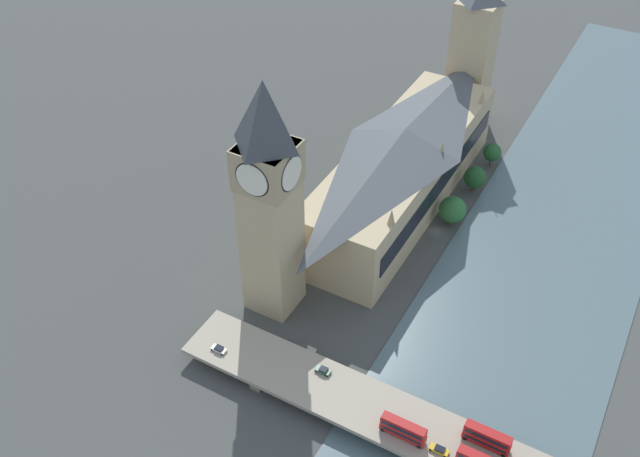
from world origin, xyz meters
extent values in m
plane|color=#424442|center=(0.00, 0.00, 0.00)|extent=(600.00, 600.00, 0.00)
cube|color=#4C6066|center=(-34.13, 0.00, 0.15)|extent=(56.25, 360.00, 0.30)
cube|color=tan|center=(16.40, -8.00, 11.27)|extent=(26.79, 97.05, 22.53)
cube|color=black|center=(2.85, -8.00, 12.39)|extent=(0.40, 89.29, 6.76)
pyramid|color=#474C51|center=(16.40, -8.00, 25.74)|extent=(26.26, 95.11, 6.42)
cone|color=#9E8966|center=(4.00, -44.88, 25.03)|extent=(2.20, 2.20, 5.00)
cone|color=#9E8966|center=(4.00, -8.00, 25.03)|extent=(2.20, 2.20, 5.00)
cone|color=#9E8966|center=(4.00, 28.88, 25.03)|extent=(2.20, 2.20, 5.00)
cube|color=tan|center=(28.51, 50.95, 26.51)|extent=(12.85, 12.85, 53.02)
cube|color=tan|center=(28.51, 50.95, 47.24)|extent=(13.62, 13.62, 11.56)
cylinder|color=black|center=(21.91, 50.95, 47.24)|extent=(0.50, 9.47, 9.47)
cylinder|color=silver|center=(21.78, 50.95, 47.24)|extent=(0.62, 8.77, 8.77)
cylinder|color=black|center=(35.11, 50.95, 47.24)|extent=(0.50, 9.47, 9.47)
cylinder|color=silver|center=(35.24, 50.95, 47.24)|extent=(0.62, 8.77, 8.77)
cylinder|color=black|center=(28.51, 44.35, 47.24)|extent=(9.47, 0.50, 9.47)
cylinder|color=silver|center=(28.51, 44.22, 47.24)|extent=(8.77, 0.62, 8.77)
cylinder|color=black|center=(28.51, 57.55, 47.24)|extent=(9.47, 0.50, 9.47)
cylinder|color=silver|center=(28.51, 57.68, 47.24)|extent=(8.77, 0.62, 8.77)
pyramid|color=#383D42|center=(28.51, 50.95, 61.73)|extent=(13.10, 13.10, 17.42)
cube|color=tan|center=(16.40, -67.56, 23.95)|extent=(14.06, 14.06, 47.89)
cube|color=gray|center=(-34.13, 73.35, 1.73)|extent=(3.00, 13.55, 3.47)
cube|color=gray|center=(16.45, 73.35, 1.73)|extent=(3.00, 13.55, 3.47)
cube|color=gray|center=(-34.13, 73.35, 4.07)|extent=(144.51, 15.95, 1.20)
cube|color=red|center=(-39.89, 69.81, 6.16)|extent=(11.07, 2.49, 2.06)
cube|color=black|center=(-39.89, 69.81, 6.57)|extent=(9.96, 2.55, 0.91)
cube|color=red|center=(-39.89, 69.81, 8.40)|extent=(10.84, 2.49, 2.42)
cube|color=black|center=(-39.89, 69.81, 8.52)|extent=(9.96, 2.55, 1.16)
cube|color=#A01515|center=(-39.89, 69.81, 9.69)|extent=(10.73, 2.37, 0.16)
cylinder|color=black|center=(-35.28, 68.67, 5.24)|extent=(1.15, 0.28, 1.15)
cylinder|color=black|center=(-35.28, 70.94, 5.24)|extent=(1.15, 0.28, 1.15)
cylinder|color=black|center=(-44.39, 68.67, 5.24)|extent=(1.15, 0.28, 1.15)
cylinder|color=black|center=(-44.39, 70.94, 5.24)|extent=(1.15, 0.28, 1.15)
cylinder|color=black|center=(-36.04, 75.38, 5.17)|extent=(1.02, 0.28, 1.02)
cube|color=red|center=(-22.41, 76.97, 6.11)|extent=(10.98, 2.42, 2.04)
cube|color=black|center=(-22.41, 76.97, 6.51)|extent=(9.89, 2.48, 0.90)
cube|color=red|center=(-22.41, 76.97, 8.32)|extent=(10.77, 2.42, 2.39)
cube|color=black|center=(-22.41, 76.97, 8.44)|extent=(9.89, 2.48, 1.15)
cube|color=#A01515|center=(-22.41, 76.97, 9.59)|extent=(10.66, 2.30, 0.16)
cylinder|color=black|center=(-17.77, 75.87, 5.19)|extent=(1.06, 0.28, 1.06)
cylinder|color=black|center=(-17.77, 78.07, 5.19)|extent=(1.06, 0.28, 1.06)
cylinder|color=black|center=(-26.95, 75.87, 5.19)|extent=(1.06, 0.28, 1.06)
cylinder|color=black|center=(-26.95, 78.07, 5.19)|extent=(1.06, 0.28, 1.06)
cube|color=#2D5638|center=(2.48, 69.81, 5.23)|extent=(3.90, 1.89, 0.65)
cube|color=black|center=(2.36, 69.81, 5.80)|extent=(2.03, 1.70, 0.49)
cylinder|color=black|center=(3.97, 68.95, 5.00)|extent=(0.67, 0.22, 0.67)
cylinder|color=black|center=(3.97, 70.66, 5.00)|extent=(0.67, 0.22, 0.67)
cylinder|color=black|center=(1.00, 68.95, 5.00)|extent=(0.67, 0.22, 0.67)
cylinder|color=black|center=(1.00, 70.66, 5.00)|extent=(0.67, 0.22, 0.67)
cube|color=gold|center=(-31.27, 76.63, 5.21)|extent=(4.44, 1.76, 0.61)
cube|color=black|center=(-31.41, 76.63, 5.75)|extent=(2.31, 1.59, 0.47)
cylinder|color=black|center=(-29.51, 75.84, 5.00)|extent=(0.66, 0.22, 0.66)
cylinder|color=black|center=(-29.51, 77.42, 5.00)|extent=(0.66, 0.22, 0.66)
cylinder|color=black|center=(-33.03, 75.84, 5.00)|extent=(0.66, 0.22, 0.66)
cylinder|color=black|center=(-33.03, 77.42, 5.00)|extent=(0.66, 0.22, 0.66)
cube|color=silver|center=(29.27, 76.84, 5.17)|extent=(4.01, 1.87, 0.56)
cube|color=black|center=(29.15, 76.84, 5.71)|extent=(2.09, 1.68, 0.52)
cylinder|color=black|center=(30.84, 75.99, 4.98)|extent=(0.63, 0.22, 0.63)
cylinder|color=black|center=(30.84, 77.68, 4.98)|extent=(0.63, 0.22, 0.63)
cylinder|color=black|center=(27.71, 75.99, 4.98)|extent=(0.63, 0.22, 0.63)
cylinder|color=black|center=(27.71, 77.68, 4.98)|extent=(0.63, 0.22, 0.63)
cylinder|color=brown|center=(-2.69, -5.69, 1.01)|extent=(0.70, 0.70, 2.02)
sphere|color=#2D6633|center=(-2.69, -5.69, 5.74)|extent=(8.74, 8.74, 8.74)
cylinder|color=brown|center=(-2.92, -25.92, 1.21)|extent=(0.70, 0.70, 2.42)
sphere|color=#1E4C23|center=(-2.92, -25.92, 5.61)|extent=(7.51, 7.51, 7.51)
cylinder|color=brown|center=(-3.26, -42.74, 1.52)|extent=(0.70, 0.70, 3.04)
sphere|color=#235628|center=(-3.26, -42.74, 5.78)|extent=(6.45, 6.45, 6.45)
camera|label=1|loc=(-51.59, 168.32, 147.55)|focal=40.00mm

